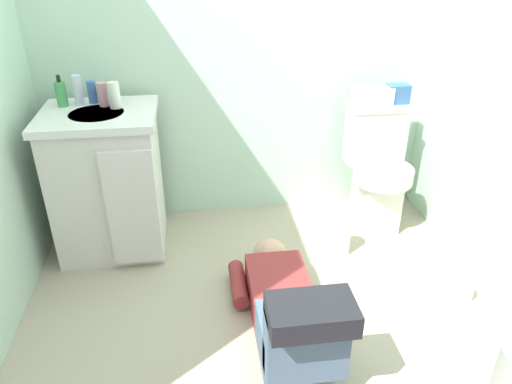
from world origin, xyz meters
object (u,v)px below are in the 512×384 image
object	(u,v)px
bottle_blue	(92,92)
toilet_paper_roll	(462,291)
vanity_cabinet	(109,181)
bottle_white	(114,95)
tissue_box	(373,96)
bottle_clear	(78,90)
faucet	(99,94)
toilet	(377,169)
toiletry_bag	(398,94)
soap_dispenser	(61,94)
bottle_pink	(103,94)
person_plumber	(287,309)
paper_towel_roll	(341,236)

from	to	relation	value
bottle_blue	toilet_paper_roll	distance (m)	2.19
vanity_cabinet	bottle_white	xyz separation A→B (m)	(0.09, 0.06, 0.47)
bottle_white	tissue_box	bearing A→B (deg)	3.44
bottle_clear	toilet_paper_roll	bearing A→B (deg)	-24.68
faucet	toilet	bearing A→B (deg)	-3.29
toiletry_bag	soap_dispenser	world-z (taller)	soap_dispenser
toilet	faucet	bearing A→B (deg)	176.71
bottle_clear	bottle_blue	world-z (taller)	bottle_clear
toilet_paper_roll	bottle_pink	bearing A→B (deg)	154.54
person_plumber	toilet_paper_roll	xyz separation A→B (m)	(0.93, 0.15, -0.13)
person_plumber	tissue_box	bearing A→B (deg)	56.27
vanity_cabinet	bottle_pink	xyz separation A→B (m)	(0.03, 0.10, 0.46)
bottle_white	toilet_paper_roll	size ratio (longest dim) A/B	1.24
person_plumber	bottle_white	distance (m)	1.41
toilet	toiletry_bag	bearing A→B (deg)	40.77
vanity_cabinet	bottle_white	distance (m)	0.48
person_plumber	bottle_clear	bearing A→B (deg)	133.30
toilet	bottle_clear	size ratio (longest dim) A/B	4.65
person_plumber	bottle_white	size ratio (longest dim) A/B	7.78
paper_towel_roll	person_plumber	bearing A→B (deg)	-124.90
toilet	toiletry_bag	world-z (taller)	toiletry_bag
bottle_white	paper_towel_roll	world-z (taller)	bottle_white
toilet	bottle_blue	bearing A→B (deg)	176.43
toilet	faucet	xyz separation A→B (m)	(-1.59, 0.09, 0.50)
faucet	toilet_paper_roll	bearing A→B (deg)	-26.37
faucet	tissue_box	size ratio (longest dim) A/B	0.45
toilet	bottle_pink	bearing A→B (deg)	178.43
toilet	tissue_box	world-z (taller)	tissue_box
tissue_box	bottle_pink	bearing A→B (deg)	-178.18
person_plumber	bottle_blue	distance (m)	1.54
tissue_box	bottle_clear	world-z (taller)	bottle_clear
person_plumber	soap_dispenser	distance (m)	1.62
faucet	person_plumber	distance (m)	1.51
toilet	bottle_white	distance (m)	1.58
toiletry_bag	bottle_white	bearing A→B (deg)	-176.88
toilet	vanity_cabinet	world-z (taller)	vanity_cabinet
bottle_clear	bottle_blue	distance (m)	0.07
bottle_white	person_plumber	bearing A→B (deg)	-51.13
toiletry_bag	toilet_paper_roll	size ratio (longest dim) A/B	1.13
vanity_cabinet	bottle_blue	size ratio (longest dim) A/B	6.87
tissue_box	bottle_pink	xyz separation A→B (m)	(-1.51, -0.05, 0.08)
toilet	bottle_white	world-z (taller)	bottle_white
toilet	bottle_pink	world-z (taller)	bottle_pink
toilet	paper_towel_roll	xyz separation A→B (m)	(-0.30, -0.32, -0.26)
vanity_cabinet	person_plumber	distance (m)	1.25
soap_dispenser	bottle_clear	world-z (taller)	soap_dispenser
soap_dispenser	bottle_pink	world-z (taller)	soap_dispenser
bottle_pink	toiletry_bag	bearing A→B (deg)	1.65
bottle_blue	bottle_white	bearing A→B (deg)	-36.94
soap_dispenser	bottle_pink	distance (m)	0.22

